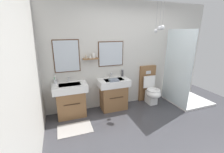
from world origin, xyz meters
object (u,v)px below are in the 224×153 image
vanity_sink_left (71,99)px  soap_dispenser (122,73)px  toilet (150,89)px  folded_hand_towel (114,80)px  vanity_sink_right (113,93)px  shower_tray (184,89)px  toothbrush_cup (55,81)px

vanity_sink_left → soap_dispenser: soap_dispenser is taller
toilet → folded_hand_towel: toilet is taller
vanity_sink_right → shower_tray: 1.95m
folded_hand_towel → shower_tray: bearing=-6.1°
toilet → shower_tray: bearing=-20.9°
soap_dispenser → folded_hand_towel: size_ratio=0.93×
soap_dispenser → shower_tray: bearing=-17.2°
vanity_sink_right → folded_hand_towel: 0.41m
soap_dispenser → shower_tray: 1.75m
vanity_sink_right → folded_hand_towel: size_ratio=3.53×
vanity_sink_right → soap_dispenser: (0.31, 0.16, 0.45)m
vanity_sink_left → shower_tray: (2.96, -0.34, -0.03)m
vanity_sink_left → folded_hand_towel: 1.08m
vanity_sink_left → toothbrush_cup: toothbrush_cup is taller
toothbrush_cup → folded_hand_towel: toothbrush_cup is taller
shower_tray → folded_hand_towel: bearing=173.9°
vanity_sink_right → soap_dispenser: soap_dispenser is taller
vanity_sink_left → folded_hand_towel: (1.00, -0.13, 0.39)m
vanity_sink_right → toilet: 1.06m
soap_dispenser → folded_hand_towel: 0.45m
vanity_sink_left → toilet: toilet is taller
vanity_sink_left → vanity_sink_right: size_ratio=1.00×
toilet → shower_tray: (0.86, -0.33, 0.01)m
toothbrush_cup → shower_tray: 3.32m
vanity_sink_left → soap_dispenser: (1.34, 0.16, 0.45)m
vanity_sink_left → vanity_sink_right: (1.04, 0.00, 0.00)m
toilet → folded_hand_towel: (-1.10, -0.12, 0.42)m
folded_hand_towel → shower_tray: 2.01m
folded_hand_towel → toothbrush_cup: bearing=167.9°
vanity_sink_left → soap_dispenser: bearing=6.8°
vanity_sink_left → toilet: bearing=-0.3°
vanity_sink_right → toothbrush_cup: 1.41m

